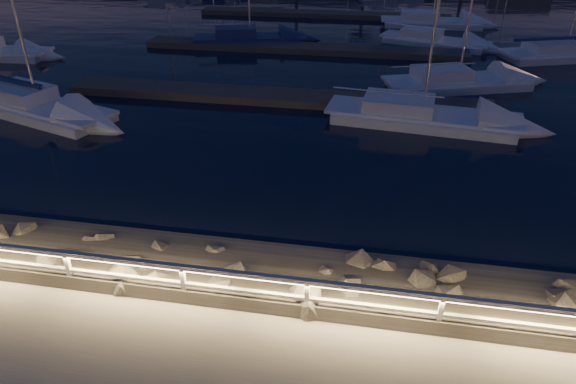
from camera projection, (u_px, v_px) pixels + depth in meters
name	position (u px, v px, depth m)	size (l,w,h in m)	color
ground	(147.00, 295.00, 12.74)	(400.00, 400.00, 0.00)	#A49E94
harbor_water	(313.00, 39.00, 39.87)	(400.00, 440.00, 0.60)	black
guard_rail	(140.00, 270.00, 12.36)	(44.11, 0.12, 1.06)	silver
riprap	(309.00, 279.00, 13.63)	(33.90, 2.87, 1.30)	#635E54
floating_docks	(316.00, 28.00, 40.68)	(22.00, 36.00, 0.40)	#514A43
sailboat_b	(35.00, 105.00, 24.79)	(8.67, 4.90, 14.26)	white
sailboat_c	(455.00, 80.00, 28.21)	(8.49, 4.87, 13.92)	white
sailboat_d	(417.00, 114.00, 23.83)	(9.07, 3.62, 14.93)	white
sailboat_g	(429.00, 21.00, 41.84)	(8.34, 2.81, 13.98)	white
sailboat_h	(432.00, 39.00, 36.55)	(7.83, 4.59, 12.82)	white
sailboat_j	(247.00, 38.00, 36.75)	(8.17, 4.30, 13.41)	navy
sailboat_l	(562.00, 52.00, 33.44)	(8.99, 5.27, 14.71)	white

